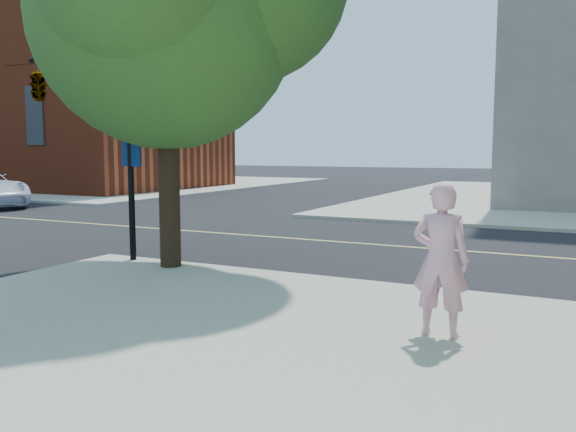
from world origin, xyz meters
The scene contains 7 objects.
ground centered at (0.00, 0.00, 0.00)m, with size 140.00×140.00×0.00m, color black.
road_ew centered at (0.00, 4.50, 0.01)m, with size 140.00×9.00×0.01m, color black.
sidewalk_nw centered at (-23.00, 21.50, 0.06)m, with size 26.00×25.00×0.12m, color #A7A996.
church centered at (-20.00, 18.00, 7.18)m, with size 15.20×12.00×14.40m.
office_block centered at (-32.00, 21.98, 9.12)m, with size 12.00×14.08×18.00m.
man_on_phone centered at (6.71, -2.59, 1.06)m, with size 0.69×0.45×1.88m, color #E19FBB.
signal_pole centered at (-2.24, -0.30, 3.74)m, with size 3.92×0.45×4.43m.
Camera 1 is at (8.24, -9.80, 2.38)m, focal length 37.34 mm.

